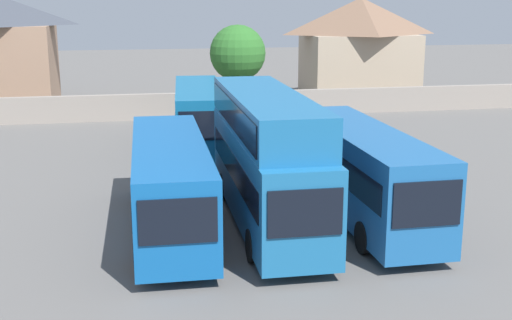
# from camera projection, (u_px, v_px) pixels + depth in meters

# --- Properties ---
(ground) EXTENTS (140.00, 140.00, 0.00)m
(ground) POSITION_uv_depth(u_px,v_px,m) (210.00, 133.00, 42.11)
(ground) COLOR #605E5B
(depot_boundary_wall) EXTENTS (56.00, 0.50, 1.80)m
(depot_boundary_wall) POSITION_uv_depth(u_px,v_px,m) (201.00, 105.00, 47.04)
(depot_boundary_wall) COLOR gray
(depot_boundary_wall) RESTS_ON ground
(bus_1) EXTENTS (2.83, 10.95, 3.32)m
(bus_1) POSITION_uv_depth(u_px,v_px,m) (170.00, 180.00, 24.07)
(bus_1) COLOR #1157A0
(bus_1) RESTS_ON ground
(bus_2) EXTENTS (2.74, 11.50, 4.91)m
(bus_2) POSITION_uv_depth(u_px,v_px,m) (266.00, 152.00, 24.62)
(bus_2) COLOR #1C649B
(bus_2) RESTS_ON ground
(bus_3) EXTENTS (2.63, 11.11, 3.49)m
(bus_3) POSITION_uv_depth(u_px,v_px,m) (362.00, 169.00, 25.34)
(bus_3) COLOR #1D5D9D
(bus_3) RESTS_ON ground
(bus_4) EXTENTS (3.28, 10.71, 3.52)m
(bus_4) POSITION_uv_depth(u_px,v_px,m) (198.00, 114.00, 37.15)
(bus_4) COLOR #136394
(bus_4) RESTS_ON ground
(bus_5) EXTENTS (3.05, 10.88, 3.37)m
(bus_5) POSITION_uv_depth(u_px,v_px,m) (261.00, 113.00, 37.70)
(bus_5) COLOR #105F9C
(bus_5) RESTS_ON ground
(house_terrace_centre) EXTENTS (9.41, 6.37, 8.24)m
(house_terrace_centre) POSITION_uv_depth(u_px,v_px,m) (360.00, 47.00, 56.10)
(house_terrace_centre) COLOR tan
(house_terrace_centre) RESTS_ON ground
(tree_left_of_lot) EXTENTS (4.12, 4.12, 6.35)m
(tree_left_of_lot) POSITION_uv_depth(u_px,v_px,m) (238.00, 53.00, 49.20)
(tree_left_of_lot) COLOR brown
(tree_left_of_lot) RESTS_ON ground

